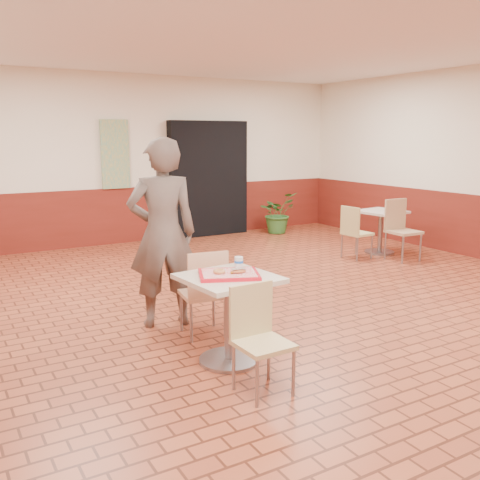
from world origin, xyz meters
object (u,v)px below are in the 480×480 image
serving_tray (229,274)px  chair_second_left (354,230)px  long_john_donut (238,271)px  main_table (229,304)px  chair_main_front (258,333)px  chair_second_front (400,226)px  chair_main_back (205,289)px  ring_donut (219,271)px  paper_cup (239,262)px  second_table (381,224)px  potted_plant (277,213)px  customer (163,234)px

serving_tray → chair_second_left: chair_second_left is taller
long_john_donut → main_table: bearing=134.2°
chair_main_front → long_john_donut: long_john_donut is taller
chair_second_left → chair_second_front: chair_second_front is taller
chair_main_back → serving_tray: bearing=90.7°
ring_donut → chair_second_left: size_ratio=0.13×
ring_donut → paper_cup: (0.24, 0.09, 0.03)m
long_john_donut → chair_second_left: 4.38m
chair_main_back → second_table: bearing=-147.1°
ring_donut → potted_plant: bearing=51.4°
chair_main_front → chair_second_front: 5.04m
chair_second_left → main_table: bearing=119.4°
customer → chair_second_front: bearing=-155.2°
chair_main_front → potted_plant: 6.78m
paper_cup → potted_plant: 6.12m
chair_main_back → potted_plant: size_ratio=1.06×
long_john_donut → chair_second_left: bearing=35.1°
chair_main_front → ring_donut: (-0.02, 0.59, 0.35)m
potted_plant → chair_second_front: bearing=-82.8°
serving_tray → chair_second_front: size_ratio=0.53×
second_table → customer: bearing=-162.4°
chair_main_back → serving_tray: chair_main_back is taller
customer → chair_main_back: bearing=124.4°
long_john_donut → second_table: bearing=31.7°
long_john_donut → paper_cup: 0.20m
chair_main_front → chair_second_left: (3.69, 3.02, 0.01)m
second_table → long_john_donut: bearing=-148.3°
ring_donut → chair_second_left: (3.71, 2.43, -0.34)m
long_john_donut → second_table: 4.99m
chair_second_front → second_table: bearing=84.1°
potted_plant → chair_second_left: bearing=-95.3°
chair_main_front → serving_tray: size_ratio=1.65×
second_table → chair_second_front: (-0.06, -0.48, 0.05)m
potted_plant → second_table: bearing=-79.8°
second_table → chair_second_front: 0.49m
chair_main_front → serving_tray: bearing=82.4°
ring_donut → chair_second_front: size_ratio=0.11×
serving_tray → ring_donut: bearing=165.1°
chair_main_front → long_john_donut: 0.63m
chair_main_front → potted_plant: (3.93, 5.52, -0.05)m
serving_tray → main_table: bearing=0.0°
long_john_donut → paper_cup: paper_cup is taller
second_table → paper_cup: bearing=-149.4°
chair_second_front → serving_tray: bearing=-152.2°
paper_cup → potted_plant: paper_cup is taller
chair_main_front → customer: (-0.06, 1.72, 0.50)m
ring_donut → potted_plant: ring_donut is taller
second_table → chair_second_front: chair_second_front is taller
chair_second_left → chair_main_front: bearing=124.6°
chair_main_front → second_table: size_ratio=1.16×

